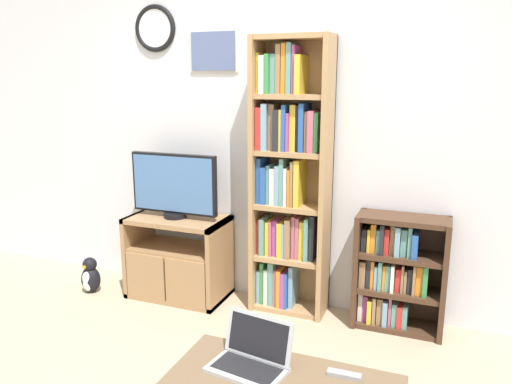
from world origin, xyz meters
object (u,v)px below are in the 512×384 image
(penguin_figurine, at_px, (90,277))
(laptop, at_px, (252,356))
(tv_stand, at_px, (178,257))
(remote_near_laptop, at_px, (344,375))
(bookshelf_tall, at_px, (288,180))
(bookshelf_short, at_px, (396,273))
(television, at_px, (174,186))

(penguin_figurine, bearing_deg, laptop, -30.39)
(tv_stand, bearing_deg, remote_near_laptop, -37.53)
(bookshelf_tall, distance_m, bookshelf_short, 1.02)
(tv_stand, relative_size, laptop, 1.98)
(bookshelf_short, relative_size, penguin_figurine, 2.73)
(television, xyz_separation_m, bookshelf_short, (1.71, 0.11, -0.52))
(television, distance_m, laptop, 1.85)
(television, distance_m, bookshelf_tall, 0.92)
(tv_stand, bearing_deg, penguin_figurine, -163.82)
(laptop, bearing_deg, remote_near_laptop, 20.31)
(tv_stand, relative_size, bookshelf_short, 0.95)
(television, relative_size, bookshelf_short, 0.88)
(bookshelf_tall, height_order, remote_near_laptop, bookshelf_tall)
(television, height_order, remote_near_laptop, television)
(tv_stand, relative_size, penguin_figurine, 2.61)
(remote_near_laptop, height_order, penguin_figurine, remote_near_laptop)
(tv_stand, distance_m, bookshelf_short, 1.70)
(television, bearing_deg, remote_near_laptop, -37.48)
(bookshelf_tall, bearing_deg, television, -172.71)
(penguin_figurine, bearing_deg, bookshelf_tall, 11.66)
(tv_stand, relative_size, television, 1.08)
(bookshelf_short, height_order, penguin_figurine, bookshelf_short)
(bookshelf_short, distance_m, penguin_figurine, 2.46)
(tv_stand, bearing_deg, bookshelf_short, 4.07)
(bookshelf_tall, relative_size, penguin_figurine, 6.77)
(bookshelf_short, bearing_deg, remote_near_laptop, -93.64)
(television, height_order, bookshelf_tall, bookshelf_tall)
(bookshelf_tall, xyz_separation_m, penguin_figurine, (-1.61, -0.33, -0.88))
(tv_stand, xyz_separation_m, remote_near_laptop, (1.61, -1.24, 0.07))
(tv_stand, distance_m, television, 0.59)
(bookshelf_tall, xyz_separation_m, bookshelf_short, (0.81, -0.00, -0.61))
(remote_near_laptop, bearing_deg, bookshelf_short, -4.87)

